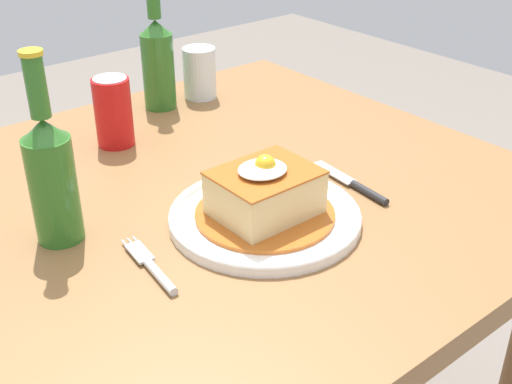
% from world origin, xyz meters
% --- Properties ---
extents(dining_table, '(1.11, 0.90, 0.76)m').
position_xyz_m(dining_table, '(0.00, 0.00, 0.64)').
color(dining_table, olive).
rests_on(dining_table, ground_plane).
extents(main_plate, '(0.28, 0.28, 0.02)m').
position_xyz_m(main_plate, '(0.07, -0.13, 0.77)').
color(main_plate, white).
rests_on(main_plate, dining_table).
extents(sandwich_meal, '(0.20, 0.20, 0.10)m').
position_xyz_m(sandwich_meal, '(0.07, -0.13, 0.80)').
color(sandwich_meal, '#B75B1E').
rests_on(sandwich_meal, main_plate).
extents(fork, '(0.03, 0.14, 0.01)m').
position_xyz_m(fork, '(-0.12, -0.13, 0.76)').
color(fork, silver).
rests_on(fork, dining_table).
extents(knife, '(0.03, 0.17, 0.01)m').
position_xyz_m(knife, '(0.24, -0.15, 0.76)').
color(knife, '#262628').
rests_on(knife, dining_table).
extents(soda_can, '(0.07, 0.07, 0.12)m').
position_xyz_m(soda_can, '(0.03, 0.25, 0.82)').
color(soda_can, red).
rests_on(soda_can, dining_table).
extents(beer_bottle_green, '(0.06, 0.06, 0.27)m').
position_xyz_m(beer_bottle_green, '(0.19, 0.35, 0.86)').
color(beer_bottle_green, '#2D6B23').
rests_on(beer_bottle_green, dining_table).
extents(beer_bottle_green_far, '(0.06, 0.06, 0.27)m').
position_xyz_m(beer_bottle_green_far, '(-0.18, 0.02, 0.86)').
color(beer_bottle_green_far, '#2D6B23').
rests_on(beer_bottle_green_far, dining_table).
extents(drinking_glass, '(0.07, 0.07, 0.10)m').
position_xyz_m(drinking_glass, '(0.29, 0.34, 0.80)').
color(drinking_glass, silver).
rests_on(drinking_glass, dining_table).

